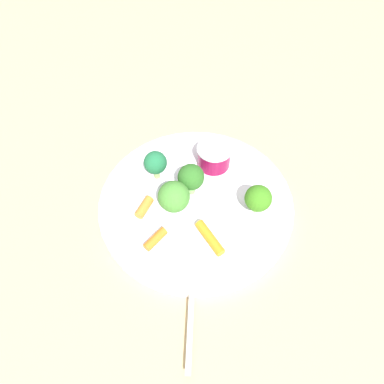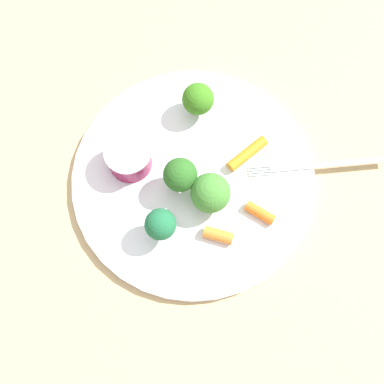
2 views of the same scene
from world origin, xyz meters
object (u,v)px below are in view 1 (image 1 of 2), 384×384
at_px(broccoli_floret_1, 193,177).
at_px(carrot_stick_1, 155,239).
at_px(carrot_stick_0, 210,238).
at_px(fork, 192,296).
at_px(carrot_stick_2, 144,207).
at_px(sauce_cup, 214,156).
at_px(broccoli_floret_0, 258,199).
at_px(plate, 196,202).
at_px(broccoli_floret_3, 155,163).
at_px(broccoli_floret_2, 173,194).

distance_m(broccoli_floret_1, carrot_stick_1, 0.11).
relative_size(broccoli_floret_1, carrot_stick_1, 1.50).
distance_m(carrot_stick_0, carrot_stick_1, 0.08).
bearing_deg(broccoli_floret_1, fork, -25.62).
height_order(carrot_stick_2, fork, carrot_stick_2).
height_order(broccoli_floret_1, carrot_stick_1, broccoli_floret_1).
height_order(sauce_cup, broccoli_floret_0, broccoli_floret_0).
xyz_separation_m(carrot_stick_0, carrot_stick_2, (-0.09, -0.07, 0.00)).
xyz_separation_m(plate, broccoli_floret_0, (0.05, 0.07, 0.04)).
xyz_separation_m(plate, carrot_stick_1, (0.04, -0.08, 0.01)).
bearing_deg(broccoli_floret_3, fork, -9.19).
bearing_deg(broccoli_floret_3, broccoli_floret_0, 41.96).
distance_m(broccoli_floret_0, broccoli_floret_1, 0.10).
bearing_deg(carrot_stick_1, broccoli_floret_3, 157.44).
height_order(plate, broccoli_floret_1, broccoli_floret_1).
height_order(broccoli_floret_0, carrot_stick_1, broccoli_floret_0).
xyz_separation_m(plate, broccoli_floret_2, (-0.00, -0.04, 0.04)).
relative_size(sauce_cup, carrot_stick_2, 1.61).
bearing_deg(broccoli_floret_0, sauce_cup, -172.13).
bearing_deg(sauce_cup, plate, -46.75).
relative_size(sauce_cup, broccoli_floret_3, 1.06).
relative_size(carrot_stick_2, fork, 0.22).
relative_size(carrot_stick_1, fork, 0.23).
bearing_deg(broccoli_floret_1, plate, -9.89).
height_order(broccoli_floret_2, carrot_stick_1, broccoli_floret_2).
distance_m(broccoli_floret_2, fork, 0.15).
bearing_deg(broccoli_floret_1, carrot_stick_0, -9.78).
relative_size(broccoli_floret_2, broccoli_floret_3, 1.02).
bearing_deg(broccoli_floret_2, carrot_stick_1, -46.13).
bearing_deg(broccoli_floret_1, carrot_stick_2, -88.63).
relative_size(sauce_cup, carrot_stick_1, 1.51).
height_order(sauce_cup, carrot_stick_1, sauce_cup).
relative_size(plate, broccoli_floret_2, 5.54).
bearing_deg(carrot_stick_1, carrot_stick_0, 66.43).
xyz_separation_m(broccoli_floret_3, carrot_stick_0, (0.14, 0.03, -0.03)).
distance_m(plate, broccoli_floret_0, 0.10).
xyz_separation_m(plate, broccoli_floret_3, (-0.07, -0.04, 0.04)).
distance_m(carrot_stick_2, fork, 0.15).
distance_m(carrot_stick_0, carrot_stick_2, 0.11).
bearing_deg(broccoli_floret_1, broccoli_floret_2, -70.44).
bearing_deg(broccoli_floret_1, sauce_cup, 123.52).
bearing_deg(carrot_stick_0, carrot_stick_1, -113.57).
xyz_separation_m(broccoli_floret_0, broccoli_floret_1, (-0.07, -0.07, 0.00)).
xyz_separation_m(sauce_cup, broccoli_floret_0, (0.11, 0.02, 0.01)).
bearing_deg(sauce_cup, carrot_stick_2, -74.29).
xyz_separation_m(broccoli_floret_1, carrot_stick_2, (0.00, -0.08, -0.03)).
distance_m(sauce_cup, broccoli_floret_1, 0.07).
relative_size(broccoli_floret_0, carrot_stick_1, 1.36).
relative_size(broccoli_floret_2, carrot_stick_2, 1.54).
distance_m(broccoli_floret_2, carrot_stick_0, 0.08).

